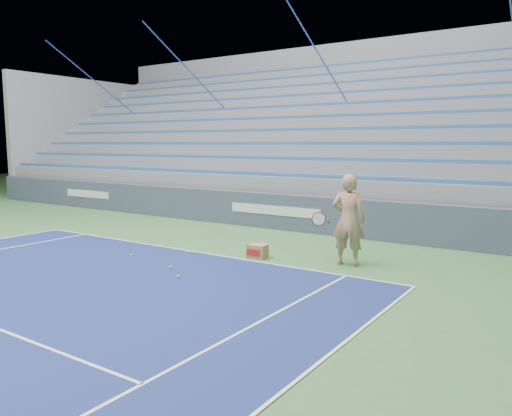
{
  "coord_description": "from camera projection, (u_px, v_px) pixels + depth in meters",
  "views": [
    {
      "loc": [
        8.07,
        2.79,
        2.66
      ],
      "look_at": [
        1.59,
        12.38,
        1.15
      ],
      "focal_mm": 35.0,
      "sensor_mm": 36.0,
      "label": 1
    }
  ],
  "objects": [
    {
      "name": "tennis_ball_0",
      "position": [
        178.0,
        277.0,
        9.87
      ],
      "size": [
        0.07,
        0.07,
        0.07
      ],
      "primitive_type": "sphere",
      "color": "#C3D12A",
      "rests_on": "ground"
    },
    {
      "name": "tennis_ball_1",
      "position": [
        188.0,
        252.0,
        12.11
      ],
      "size": [
        0.07,
        0.07,
        0.07
      ],
      "primitive_type": "sphere",
      "color": "#C3D12A",
      "rests_on": "ground"
    },
    {
      "name": "tennis_player",
      "position": [
        348.0,
        220.0,
        10.84
      ],
      "size": [
        1.01,
        0.92,
        2.0
      ],
      "color": "tan",
      "rests_on": "ground"
    },
    {
      "name": "ball_box",
      "position": [
        257.0,
        251.0,
        11.59
      ],
      "size": [
        0.46,
        0.38,
        0.33
      ],
      "color": "#9F784D",
      "rests_on": "ground"
    },
    {
      "name": "bleachers",
      "position": [
        352.0,
        151.0,
        19.98
      ],
      "size": [
        31.0,
        9.15,
        7.3
      ],
      "color": "gray",
      "rests_on": "ground"
    },
    {
      "name": "sponsor_barrier",
      "position": [
        277.0,
        211.0,
        15.51
      ],
      "size": [
        30.0,
        0.32,
        1.1
      ],
      "color": "#3D475D",
      "rests_on": "ground"
    },
    {
      "name": "tennis_ball_2",
      "position": [
        132.0,
        255.0,
        11.76
      ],
      "size": [
        0.07,
        0.07,
        0.07
      ],
      "primitive_type": "sphere",
      "color": "#C3D12A",
      "rests_on": "ground"
    },
    {
      "name": "tennis_ball_3",
      "position": [
        171.0,
        267.0,
        10.63
      ],
      "size": [
        0.07,
        0.07,
        0.07
      ],
      "primitive_type": "sphere",
      "color": "#C3D12A",
      "rests_on": "ground"
    }
  ]
}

